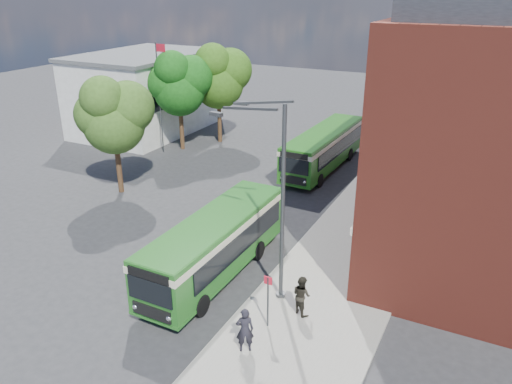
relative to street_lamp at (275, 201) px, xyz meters
The scene contains 14 objects.
ground 7.10m from the street_lamp, 157.54° to the left, with size 120.00×120.00×0.00m, color #2C2C2E.
pavement 11.27m from the street_lamp, 77.80° to the left, with size 6.00×48.00×0.15m, color gray.
kerb_line 11.12m from the street_lamp, 95.07° to the left, with size 0.12×48.00×0.01m, color beige.
white_building 30.38m from the street_lamp, 138.79° to the left, with size 9.40×13.40×7.30m.
flagpole 22.89m from the street_lamp, 139.05° to the left, with size 0.95×0.10×9.00m.
street_lamp is the anchor object (origin of this frame).
bus_stop_sign 4.02m from the street_lamp, 70.87° to the right, with size 0.35×0.08×2.52m.
bus_front 4.49m from the street_lamp, behind, with size 2.70×10.23×3.02m.
bus_rear 17.93m from the street_lamp, 102.50° to the left, with size 2.90×11.41×3.02m.
pedestrian_a 5.43m from the street_lamp, 81.01° to the right, with size 0.70×0.46×1.91m, color black.
pedestrian_b 4.16m from the street_lamp, 24.42° to the right, with size 0.88×0.68×1.80m, color black.
tree_left 15.96m from the street_lamp, 155.96° to the left, with size 4.76×4.53×8.04m.
tree_mid 23.14m from the street_lamp, 134.83° to the left, with size 4.97×4.73×8.40m.
tree_right 24.45m from the street_lamp, 126.36° to the left, with size 5.17×4.92×8.73m.
Camera 1 is at (12.84, -19.54, 13.34)m, focal length 35.00 mm.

